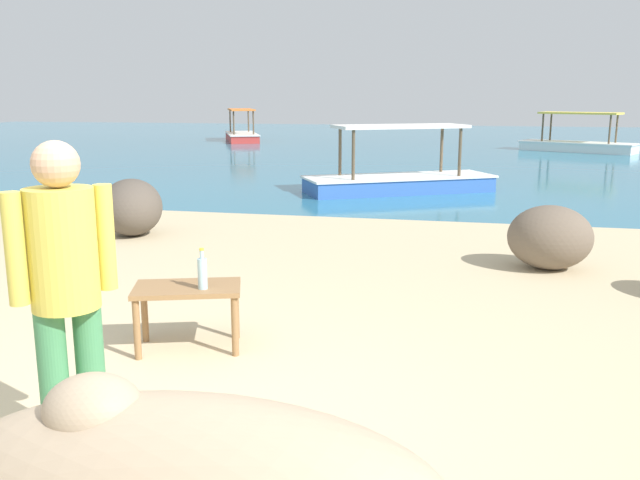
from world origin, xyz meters
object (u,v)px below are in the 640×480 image
Objects in this scene: boat_red at (242,134)px; boat_blue at (399,178)px; low_bench_table at (188,297)px; bottle at (202,273)px; person_standing at (65,282)px; boat_white at (578,143)px.

boat_blue is at bearing -173.49° from boat_red.
boat_blue is 15.70m from boat_red.
bottle is at bearing -34.03° from low_bench_table.
person_standing is at bearing 173.51° from boat_red.
low_bench_table is 0.25m from bottle.
low_bench_table is 8.73m from boat_blue.
bottle is 8.77m from boat_blue.
boat_red is at bearing 89.61° from low_bench_table.
boat_blue and boat_red have the same top height.
boat_blue is 0.99× the size of boat_white.
low_bench_table is 20.34m from boat_white.
person_standing is 21.88m from boat_white.
bottle is 20.34m from boat_white.
bottle is 0.08× the size of boat_red.
boat_blue is at bearing 86.87° from bottle.
person_standing is at bearing -78.55° from boat_white.
person_standing is at bearing -105.11° from low_bench_table.
boat_white is at bearing -125.56° from boat_red.
bottle is 0.08× the size of boat_blue.
low_bench_table is 2.91× the size of bottle.
bottle is at bearing 174.74° from boat_red.
boat_blue is at bearing -53.79° from person_standing.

